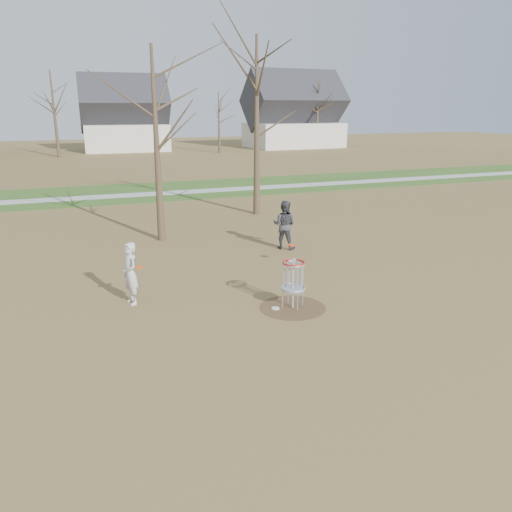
# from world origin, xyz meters

# --- Properties ---
(ground) EXTENTS (160.00, 160.00, 0.00)m
(ground) POSITION_xyz_m (0.00, 0.00, 0.00)
(ground) COLOR brown
(ground) RESTS_ON ground
(green_band) EXTENTS (160.00, 8.00, 0.01)m
(green_band) POSITION_xyz_m (0.00, 21.00, 0.01)
(green_band) COLOR #2D5119
(green_band) RESTS_ON ground
(footpath) EXTENTS (160.00, 1.50, 0.01)m
(footpath) POSITION_xyz_m (0.00, 20.00, 0.01)
(footpath) COLOR #9E9E99
(footpath) RESTS_ON green_band
(dirt_circle) EXTENTS (1.80, 1.80, 0.01)m
(dirt_circle) POSITION_xyz_m (0.00, 0.00, 0.01)
(dirt_circle) COLOR #47331E
(dirt_circle) RESTS_ON ground
(player_standing) EXTENTS (0.54, 0.71, 1.74)m
(player_standing) POSITION_xyz_m (-4.03, 1.86, 0.87)
(player_standing) COLOR silver
(player_standing) RESTS_ON ground
(player_throwing) EXTENTS (1.15, 1.12, 1.86)m
(player_throwing) POSITION_xyz_m (2.18, 5.55, 0.93)
(player_throwing) COLOR #38383E
(player_throwing) RESTS_ON ground
(disc_grounded) EXTENTS (0.22, 0.22, 0.02)m
(disc_grounded) POSITION_xyz_m (-0.48, 0.08, 0.02)
(disc_grounded) COLOR white
(disc_grounded) RESTS_ON dirt_circle
(discs_in_play) EXTENTS (5.58, 2.08, 0.45)m
(discs_in_play) POSITION_xyz_m (-1.01, 2.60, 0.90)
(discs_in_play) COLOR #FF3F0D
(discs_in_play) RESTS_ON ground
(disc_golf_basket) EXTENTS (0.64, 0.64, 1.35)m
(disc_golf_basket) POSITION_xyz_m (0.00, 0.00, 0.91)
(disc_golf_basket) COLOR #9EA3AD
(disc_golf_basket) RESTS_ON ground
(bare_trees) EXTENTS (52.62, 44.98, 9.00)m
(bare_trees) POSITION_xyz_m (1.78, 35.79, 5.35)
(bare_trees) COLOR #382B1E
(bare_trees) RESTS_ON ground
(houses_row) EXTENTS (56.51, 10.01, 7.26)m
(houses_row) POSITION_xyz_m (4.32, 52.56, 3.52)
(houses_row) COLOR silver
(houses_row) RESTS_ON ground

